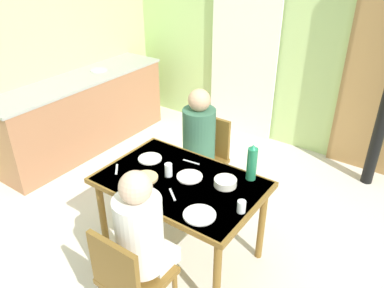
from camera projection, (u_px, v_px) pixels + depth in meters
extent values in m
plane|color=silver|center=(160.00, 226.00, 3.56)|extent=(5.76, 5.76, 0.00)
cube|color=#B3D282|center=(275.00, 38.00, 4.51)|extent=(4.34, 0.10, 2.60)
cube|color=#B2D085|center=(46.00, 41.00, 4.37)|extent=(0.10, 3.33, 2.60)
cube|color=#9E7543|center=(381.00, 86.00, 3.97)|extent=(0.80, 0.05, 2.00)
cube|color=white|center=(244.00, 52.00, 4.72)|extent=(0.90, 0.03, 2.19)
cube|color=#9D6747|center=(83.00, 114.00, 4.70)|extent=(0.60, 2.23, 0.87)
cube|color=#9E9E99|center=(78.00, 79.00, 4.48)|extent=(0.61, 2.27, 0.03)
cylinder|color=#B7B7BC|center=(99.00, 70.00, 4.70)|extent=(0.21, 0.21, 0.01)
cube|color=brown|center=(181.00, 183.00, 2.92)|extent=(1.24, 0.82, 0.04)
cube|color=#DD9E94|center=(181.00, 181.00, 2.91)|extent=(1.19, 0.78, 0.00)
cylinder|color=brown|center=(103.00, 217.00, 3.14)|extent=(0.06, 0.06, 0.70)
cylinder|color=brown|center=(217.00, 279.00, 2.58)|extent=(0.06, 0.06, 0.70)
cylinder|color=brown|center=(156.00, 179.00, 3.62)|extent=(0.06, 0.06, 0.70)
cylinder|color=brown|center=(262.00, 224.00, 3.06)|extent=(0.06, 0.06, 0.70)
cube|color=brown|center=(138.00, 275.00, 2.48)|extent=(0.40, 0.40, 0.04)
cube|color=brown|center=(114.00, 270.00, 2.25)|extent=(0.38, 0.04, 0.42)
cylinder|color=brown|center=(138.00, 274.00, 2.81)|extent=(0.04, 0.04, 0.41)
cube|color=brown|center=(202.00, 163.00, 3.68)|extent=(0.40, 0.40, 0.04)
cube|color=brown|center=(212.00, 137.00, 3.70)|extent=(0.38, 0.04, 0.42)
cylinder|color=brown|center=(206.00, 199.00, 3.59)|extent=(0.04, 0.04, 0.41)
cylinder|color=brown|center=(177.00, 186.00, 3.76)|extent=(0.04, 0.04, 0.41)
cylinder|color=brown|center=(225.00, 182.00, 3.83)|extent=(0.04, 0.04, 0.41)
cylinder|color=brown|center=(197.00, 171.00, 4.00)|extent=(0.04, 0.04, 0.41)
cube|color=white|center=(153.00, 254.00, 2.56)|extent=(0.30, 0.22, 0.12)
cylinder|color=silver|center=(140.00, 234.00, 2.36)|extent=(0.30, 0.30, 0.52)
sphere|color=beige|center=(135.00, 187.00, 2.19)|extent=(0.20, 0.20, 0.20)
cube|color=#31664D|center=(192.00, 165.00, 3.53)|extent=(0.30, 0.22, 0.12)
cylinder|color=#38664C|center=(199.00, 136.00, 3.49)|extent=(0.30, 0.30, 0.52)
sphere|color=tan|center=(199.00, 100.00, 3.31)|extent=(0.20, 0.20, 0.20)
cylinder|color=#227A4E|center=(252.00, 164.00, 2.87)|extent=(0.08, 0.08, 0.26)
cone|color=#1D845A|center=(253.00, 147.00, 2.79)|extent=(0.05, 0.05, 0.04)
cylinder|color=silver|center=(225.00, 182.00, 2.84)|extent=(0.17, 0.17, 0.05)
cylinder|color=white|center=(150.00, 159.00, 3.18)|extent=(0.20, 0.20, 0.01)
cylinder|color=white|center=(190.00, 177.00, 2.94)|extent=(0.20, 0.20, 0.01)
cylinder|color=white|center=(200.00, 215.00, 2.55)|extent=(0.22, 0.22, 0.01)
cylinder|color=silver|center=(168.00, 170.00, 2.94)|extent=(0.06, 0.06, 0.11)
cylinder|color=silver|center=(241.00, 207.00, 2.56)|extent=(0.06, 0.06, 0.09)
cylinder|color=#DBB77A|center=(146.00, 178.00, 2.92)|extent=(0.19, 0.19, 0.02)
cube|color=silver|center=(172.00, 194.00, 2.75)|extent=(0.13, 0.10, 0.00)
cube|color=silver|center=(191.00, 162.00, 3.14)|extent=(0.15, 0.03, 0.00)
cube|color=silver|center=(117.00, 169.00, 3.04)|extent=(0.11, 0.12, 0.00)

